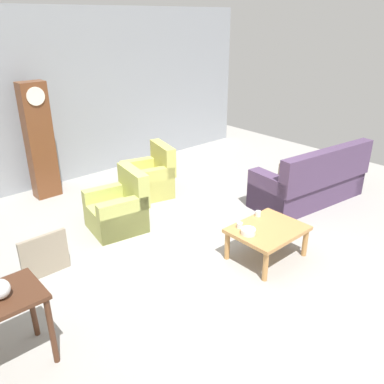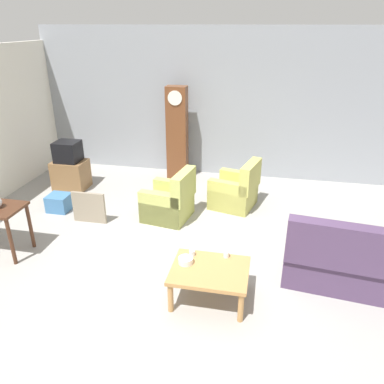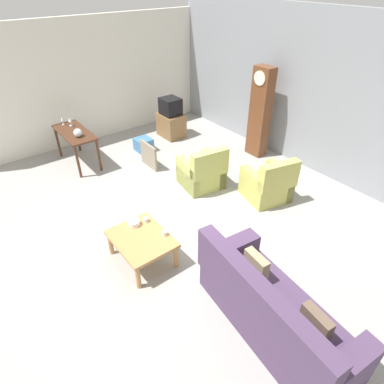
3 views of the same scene
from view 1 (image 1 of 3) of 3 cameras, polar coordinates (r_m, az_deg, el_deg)
name	(u,v)px [view 1 (image 1 of 3)]	position (r m, az deg, el deg)	size (l,w,h in m)	color
ground_plane	(200,242)	(5.85, 1.22, -7.17)	(10.40, 10.40, 0.00)	#999691
garage_door_wall	(74,97)	(8.15, -16.58, 12.93)	(8.40, 0.16, 3.20)	gray
couch_floral	(311,183)	(7.24, 16.64, 1.25)	(2.19, 1.12, 1.04)	#4C3856
armchair_olive_near	(119,210)	(6.18, -10.45, -2.56)	(0.90, 0.87, 0.92)	tan
armchair_olive_far	(150,179)	(7.28, -6.05, 1.88)	(0.95, 0.93, 0.92)	tan
coffee_table_wood	(267,232)	(5.42, 10.74, -5.66)	(0.96, 0.76, 0.45)	#B27F47
grandfather_clock	(40,141)	(7.45, -20.97, 6.79)	(0.44, 0.30, 2.04)	brown
framed_picture_leaning	(45,256)	(5.36, -20.32, -8.52)	(0.60, 0.05, 0.56)	gray
glass_dome_cloche	(0,289)	(3.89, -25.79, -12.40)	(0.18, 0.18, 0.18)	silver
cup_white_porcelain	(258,214)	(5.65, 9.44, -3.07)	(0.08, 0.08, 0.08)	white
cup_blue_rimmed	(240,225)	(5.31, 6.83, -4.74)	(0.08, 0.08, 0.07)	silver
bowl_white_stacked	(248,231)	(5.18, 8.05, -5.61)	(0.19, 0.19, 0.08)	white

